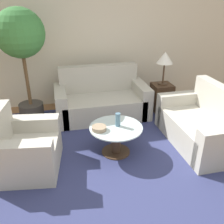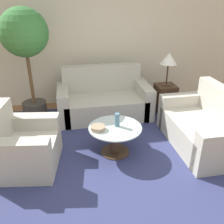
% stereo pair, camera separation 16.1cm
% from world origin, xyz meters
% --- Properties ---
extents(ground_plane, '(14.00, 14.00, 0.00)m').
position_xyz_m(ground_plane, '(0.00, 0.00, 0.00)').
color(ground_plane, '#8E603D').
extents(wall_back, '(10.00, 0.06, 2.60)m').
position_xyz_m(wall_back, '(0.00, 2.88, 1.30)').
color(wall_back, beige).
rests_on(wall_back, ground_plane).
extents(rug, '(3.64, 3.46, 0.01)m').
position_xyz_m(rug, '(-0.12, 0.79, 0.00)').
color(rug, navy).
rests_on(rug, ground_plane).
extents(sofa_main, '(1.71, 0.87, 0.91)m').
position_xyz_m(sofa_main, '(-0.08, 2.11, 0.29)').
color(sofa_main, '#B2AD9E').
rests_on(sofa_main, ground_plane).
extents(armchair, '(0.92, 0.98, 0.88)m').
position_xyz_m(armchair, '(-1.41, 0.72, 0.29)').
color(armchair, '#B2AD9E').
rests_on(armchair, ground_plane).
extents(loveseat, '(0.84, 1.47, 0.89)m').
position_xyz_m(loveseat, '(1.28, 0.76, 0.29)').
color(loveseat, '#B2AD9E').
rests_on(loveseat, ground_plane).
extents(coffee_table, '(0.76, 0.76, 0.43)m').
position_xyz_m(coffee_table, '(-0.12, 0.79, 0.28)').
color(coffee_table, '#422D1E').
rests_on(coffee_table, ground_plane).
extents(side_table, '(0.38, 0.38, 0.54)m').
position_xyz_m(side_table, '(1.13, 2.05, 0.27)').
color(side_table, '#422D1E').
rests_on(side_table, ground_plane).
extents(table_lamp, '(0.31, 0.31, 0.63)m').
position_xyz_m(table_lamp, '(1.13, 2.05, 1.04)').
color(table_lamp, '#422D1E').
rests_on(table_lamp, side_table).
extents(potted_plant, '(0.80, 0.80, 1.97)m').
position_xyz_m(potted_plant, '(-1.38, 2.18, 1.42)').
color(potted_plant, '#3D3833').
rests_on(potted_plant, ground_plane).
extents(vase, '(0.07, 0.07, 0.20)m').
position_xyz_m(vase, '(-0.09, 0.81, 0.53)').
color(vase, slate).
rests_on(vase, coffee_table).
extents(bowl, '(0.20, 0.20, 0.06)m').
position_xyz_m(bowl, '(-0.37, 0.76, 0.46)').
color(bowl, gray).
rests_on(bowl, coffee_table).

